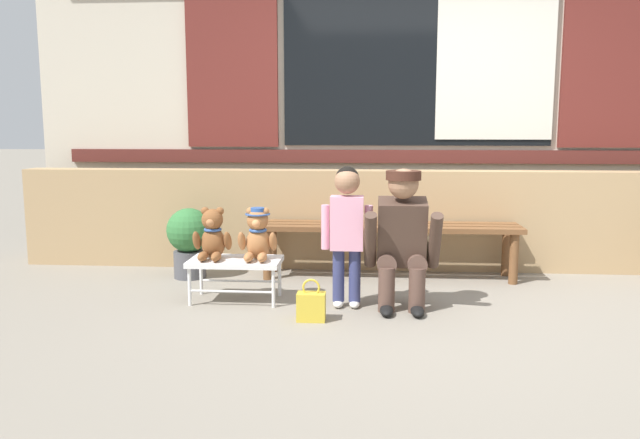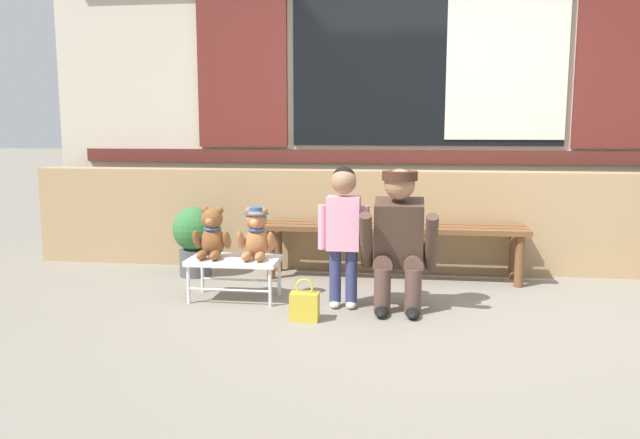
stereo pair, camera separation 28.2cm
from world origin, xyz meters
name	(u,v)px [view 2 (the right image)]	position (x,y,z in m)	size (l,w,h in m)	color
ground_plane	(428,319)	(0.00, 0.00, 0.00)	(60.00, 60.00, 0.00)	gray
brick_low_wall	(424,221)	(0.00, 1.43, 0.42)	(6.90, 0.25, 0.85)	tan
shop_facade	(427,74)	(0.00, 1.94, 1.69)	(7.04, 0.26, 3.36)	beige
wooden_bench_long	(393,233)	(-0.26, 1.06, 0.37)	(2.10, 0.40, 0.44)	brown
small_display_bench	(235,263)	(-1.35, 0.28, 0.27)	(0.64, 0.36, 0.30)	silver
teddy_bear_plain	(212,234)	(-1.51, 0.28, 0.46)	(0.28, 0.26, 0.36)	brown
teddy_bear_with_hat	(256,234)	(-1.19, 0.28, 0.47)	(0.28, 0.27, 0.36)	#A86B3D
child_standing	(344,221)	(-0.56, 0.19, 0.59)	(0.35, 0.18, 0.96)	navy
adult_crouching	(400,239)	(-0.19, 0.18, 0.48)	(0.50, 0.49, 0.95)	brown
handbag_on_ground	(305,306)	(-0.78, -0.14, 0.10)	(0.18, 0.11, 0.27)	gold
potted_plant	(195,237)	(-1.87, 0.94, 0.32)	(0.36, 0.36, 0.57)	#4C4C51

